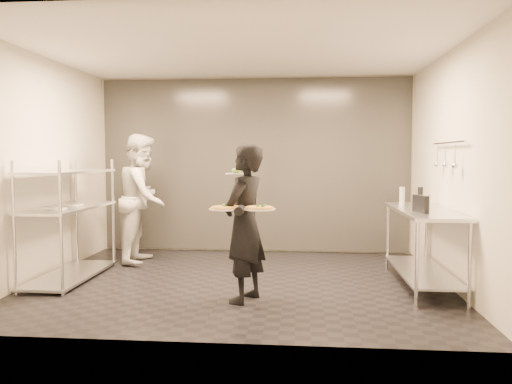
# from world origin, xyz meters

# --- Properties ---
(room_shell) EXTENTS (5.00, 4.00, 2.80)m
(room_shell) POSITION_xyz_m (0.00, 1.18, 1.40)
(room_shell) COLOR black
(room_shell) RESTS_ON ground
(pass_rack) EXTENTS (0.60, 1.60, 1.50)m
(pass_rack) POSITION_xyz_m (-2.15, -0.00, 0.77)
(pass_rack) COLOR silver
(pass_rack) RESTS_ON ground
(prep_counter) EXTENTS (0.60, 1.80, 0.92)m
(prep_counter) POSITION_xyz_m (2.18, 0.00, 0.63)
(prep_counter) COLOR silver
(prep_counter) RESTS_ON ground
(utensil_rail) EXTENTS (0.07, 1.20, 0.31)m
(utensil_rail) POSITION_xyz_m (2.43, -0.00, 1.55)
(utensil_rail) COLOR silver
(utensil_rail) RESTS_ON room_shell
(waiter) EXTENTS (0.60, 0.71, 1.67)m
(waiter) POSITION_xyz_m (0.15, -0.78, 0.84)
(waiter) COLOR black
(waiter) RESTS_ON ground
(chef) EXTENTS (0.73, 0.92, 1.86)m
(chef) POSITION_xyz_m (-1.55, 1.08, 0.93)
(chef) COLOR beige
(chef) RESTS_ON ground
(pizza_plate_near) EXTENTS (0.34, 0.34, 0.05)m
(pizza_plate_near) POSITION_xyz_m (-0.02, -1.00, 1.02)
(pizza_plate_near) COLOR silver
(pizza_plate_near) RESTS_ON waiter
(pizza_plate_far) EXTENTS (0.33, 0.33, 0.05)m
(pizza_plate_far) POSITION_xyz_m (0.32, -1.01, 1.02)
(pizza_plate_far) COLOR silver
(pizza_plate_far) RESTS_ON waiter
(salad_plate) EXTENTS (0.25, 0.25, 0.07)m
(salad_plate) POSITION_xyz_m (0.03, -0.49, 1.37)
(salad_plate) COLOR silver
(salad_plate) RESTS_ON waiter
(pos_monitor) EXTENTS (0.13, 0.27, 0.19)m
(pos_monitor) POSITION_xyz_m (2.06, -0.36, 1.02)
(pos_monitor) COLOR black
(pos_monitor) RESTS_ON prep_counter
(bottle_green) EXTENTS (0.07, 0.07, 0.23)m
(bottle_green) POSITION_xyz_m (2.02, 0.45, 1.04)
(bottle_green) COLOR #96A396
(bottle_green) RESTS_ON prep_counter
(bottle_clear) EXTENTS (0.06, 0.06, 0.19)m
(bottle_clear) POSITION_xyz_m (2.19, -0.14, 1.01)
(bottle_clear) COLOR #96A396
(bottle_clear) RESTS_ON prep_counter
(bottle_dark) EXTENTS (0.07, 0.07, 0.23)m
(bottle_dark) POSITION_xyz_m (2.28, 0.58, 1.03)
(bottle_dark) COLOR black
(bottle_dark) RESTS_ON prep_counter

